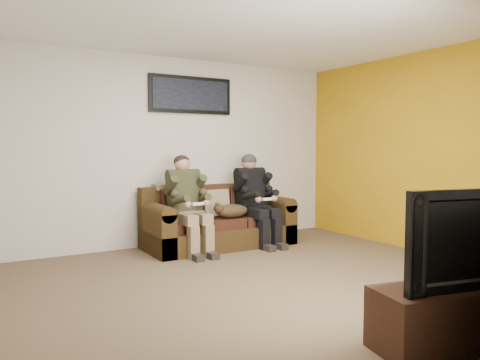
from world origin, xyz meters
TOP-DOWN VIEW (x-y plane):
  - floor at (0.00, 0.00)m, footprint 5.00×5.00m
  - ceiling at (0.00, 0.00)m, footprint 5.00×5.00m
  - wall_back at (0.00, 2.25)m, footprint 5.00×0.00m
  - wall_right at (2.50, 0.00)m, footprint 0.00×4.50m
  - accent_wall_right at (2.49, 0.00)m, footprint 0.00×4.50m
  - sofa at (0.37, 1.82)m, footprint 2.02×0.87m
  - throw_pillow at (0.37, 1.86)m, footprint 0.39×0.18m
  - throw_blanket at (-0.24, 2.08)m, footprint 0.41×0.20m
  - person_left at (-0.15, 1.65)m, footprint 0.51×0.87m
  - person_right at (0.89, 1.65)m, footprint 0.51×0.86m
  - cat at (0.47, 1.59)m, footprint 0.66×0.26m
  - framed_poster at (0.17, 2.22)m, footprint 1.25×0.05m
  - tv_stand at (0.30, -1.95)m, footprint 1.40×0.71m
  - television at (0.30, -1.95)m, footprint 1.17×0.40m

SIDE VIEW (x-z plane):
  - floor at x=0.00m, z-range 0.00..0.00m
  - tv_stand at x=0.30m, z-range 0.00..0.42m
  - sofa at x=0.37m, z-range -0.10..0.73m
  - cat at x=0.47m, z-range 0.38..0.63m
  - throw_pillow at x=0.37m, z-range 0.40..0.78m
  - person_left at x=-0.15m, z-range 0.07..1.33m
  - person_right at x=0.89m, z-range 0.07..1.34m
  - television at x=0.30m, z-range 0.42..1.09m
  - throw_blanket at x=-0.24m, z-range 0.79..0.86m
  - wall_back at x=0.00m, z-range -1.20..3.80m
  - wall_right at x=2.50m, z-range -0.95..3.55m
  - accent_wall_right at x=2.49m, z-range -0.95..3.55m
  - framed_poster at x=0.17m, z-range 1.84..2.36m
  - ceiling at x=0.00m, z-range 2.60..2.60m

